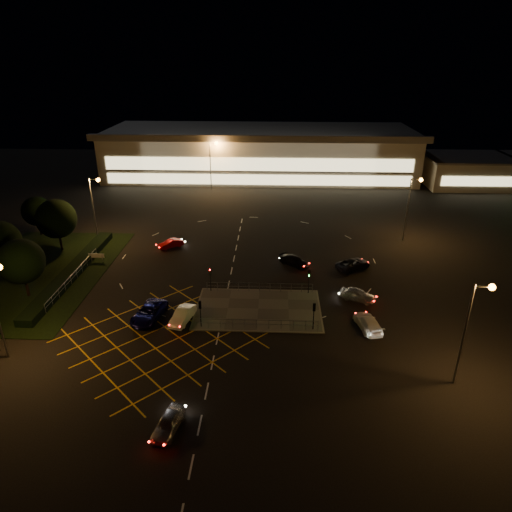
{
  "coord_description": "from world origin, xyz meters",
  "views": [
    {
      "loc": [
        3.63,
        -47.38,
        27.18
      ],
      "look_at": [
        1.31,
        8.59,
        2.0
      ],
      "focal_mm": 32.0,
      "sensor_mm": 36.0,
      "label": 1
    }
  ],
  "objects_px": {
    "signal_nw": "(210,275)",
    "car_east_grey": "(353,264)",
    "car_near_silver": "(168,423)",
    "signal_sw": "(200,308)",
    "car_circ_red": "(171,244)",
    "car_queue_white": "(183,316)",
    "car_approach_white": "(368,323)",
    "car_right_silver": "(358,295)",
    "signal_ne": "(309,277)",
    "car_left_blue": "(149,313)",
    "car_far_dkgrey": "(294,261)",
    "signal_se": "(314,311)"
  },
  "relations": [
    {
      "from": "car_right_silver",
      "to": "car_east_grey",
      "type": "bearing_deg",
      "value": 19.59
    },
    {
      "from": "signal_sw",
      "to": "car_far_dkgrey",
      "type": "relative_size",
      "value": 0.71
    },
    {
      "from": "signal_ne",
      "to": "car_queue_white",
      "type": "height_order",
      "value": "signal_ne"
    },
    {
      "from": "car_near_silver",
      "to": "car_far_dkgrey",
      "type": "distance_m",
      "value": 32.66
    },
    {
      "from": "signal_sw",
      "to": "car_east_grey",
      "type": "height_order",
      "value": "signal_sw"
    },
    {
      "from": "signal_nw",
      "to": "car_east_grey",
      "type": "bearing_deg",
      "value": 21.69
    },
    {
      "from": "car_left_blue",
      "to": "signal_nw",
      "type": "bearing_deg",
      "value": 57.53
    },
    {
      "from": "signal_se",
      "to": "car_near_silver",
      "type": "bearing_deg",
      "value": 49.73
    },
    {
      "from": "car_left_blue",
      "to": "signal_se",
      "type": "bearing_deg",
      "value": 5.69
    },
    {
      "from": "car_near_silver",
      "to": "car_circ_red",
      "type": "distance_m",
      "value": 37.08
    },
    {
      "from": "car_east_grey",
      "to": "car_circ_red",
      "type": "bearing_deg",
      "value": 43.74
    },
    {
      "from": "car_queue_white",
      "to": "signal_sw",
      "type": "bearing_deg",
      "value": -14.37
    },
    {
      "from": "signal_ne",
      "to": "car_near_silver",
      "type": "xyz_separation_m",
      "value": [
        -12.36,
        -22.58,
        -1.68
      ]
    },
    {
      "from": "car_left_blue",
      "to": "car_approach_white",
      "type": "xyz_separation_m",
      "value": [
        23.91,
        -0.96,
        -0.08
      ]
    },
    {
      "from": "car_queue_white",
      "to": "car_approach_white",
      "type": "bearing_deg",
      "value": 11.64
    },
    {
      "from": "car_near_silver",
      "to": "car_approach_white",
      "type": "height_order",
      "value": "car_approach_white"
    },
    {
      "from": "car_far_dkgrey",
      "to": "car_approach_white",
      "type": "xyz_separation_m",
      "value": [
        7.33,
        -15.62,
        0.05
      ]
    },
    {
      "from": "signal_sw",
      "to": "car_right_silver",
      "type": "distance_m",
      "value": 19.06
    },
    {
      "from": "car_left_blue",
      "to": "car_right_silver",
      "type": "relative_size",
      "value": 1.32
    },
    {
      "from": "signal_sw",
      "to": "car_near_silver",
      "type": "height_order",
      "value": "signal_sw"
    },
    {
      "from": "signal_ne",
      "to": "car_approach_white",
      "type": "bearing_deg",
      "value": -51.57
    },
    {
      "from": "car_near_silver",
      "to": "car_east_grey",
      "type": "bearing_deg",
      "value": 69.22
    },
    {
      "from": "car_right_silver",
      "to": "car_far_dkgrey",
      "type": "bearing_deg",
      "value": 62.21
    },
    {
      "from": "car_right_silver",
      "to": "car_east_grey",
      "type": "xyz_separation_m",
      "value": [
        0.82,
        8.69,
        -0.03
      ]
    },
    {
      "from": "car_left_blue",
      "to": "car_far_dkgrey",
      "type": "height_order",
      "value": "car_left_blue"
    },
    {
      "from": "car_right_silver",
      "to": "car_east_grey",
      "type": "distance_m",
      "value": 8.73
    },
    {
      "from": "signal_sw",
      "to": "car_circ_red",
      "type": "relative_size",
      "value": 0.84
    },
    {
      "from": "signal_se",
      "to": "car_far_dkgrey",
      "type": "distance_m",
      "value": 16.34
    },
    {
      "from": "signal_sw",
      "to": "car_queue_white",
      "type": "height_order",
      "value": "signal_sw"
    },
    {
      "from": "signal_se",
      "to": "car_left_blue",
      "type": "relative_size",
      "value": 0.56
    },
    {
      "from": "car_approach_white",
      "to": "car_east_grey",
      "type": "bearing_deg",
      "value": -104.37
    },
    {
      "from": "signal_sw",
      "to": "car_right_silver",
      "type": "bearing_deg",
      "value": -159.36
    },
    {
      "from": "car_left_blue",
      "to": "car_approach_white",
      "type": "bearing_deg",
      "value": 8.23
    },
    {
      "from": "car_far_dkgrey",
      "to": "car_east_grey",
      "type": "distance_m",
      "value": 8.07
    },
    {
      "from": "signal_nw",
      "to": "car_near_silver",
      "type": "height_order",
      "value": "signal_nw"
    },
    {
      "from": "signal_ne",
      "to": "car_far_dkgrey",
      "type": "height_order",
      "value": "signal_ne"
    },
    {
      "from": "car_near_silver",
      "to": "car_left_blue",
      "type": "xyz_separation_m",
      "value": [
        -5.66,
        16.12,
        0.09
      ]
    },
    {
      "from": "car_far_dkgrey",
      "to": "car_circ_red",
      "type": "distance_m",
      "value": 19.29
    },
    {
      "from": "signal_sw",
      "to": "signal_se",
      "type": "xyz_separation_m",
      "value": [
        12.0,
        0.0,
        0.0
      ]
    },
    {
      "from": "signal_se",
      "to": "car_far_dkgrey",
      "type": "bearing_deg",
      "value": -84.93
    },
    {
      "from": "car_near_silver",
      "to": "car_right_silver",
      "type": "height_order",
      "value": "car_right_silver"
    },
    {
      "from": "car_circ_red",
      "to": "car_approach_white",
      "type": "bearing_deg",
      "value": 14.54
    },
    {
      "from": "car_far_dkgrey",
      "to": "car_near_silver",
      "type": "bearing_deg",
      "value": -161.15
    },
    {
      "from": "signal_sw",
      "to": "car_queue_white",
      "type": "bearing_deg",
      "value": -27.69
    },
    {
      "from": "car_queue_white",
      "to": "car_approach_white",
      "type": "relative_size",
      "value": 0.91
    },
    {
      "from": "signal_ne",
      "to": "car_east_grey",
      "type": "xyz_separation_m",
      "value": [
        6.59,
        7.39,
        -1.67
      ]
    },
    {
      "from": "car_right_silver",
      "to": "signal_sw",
      "type": "bearing_deg",
      "value": 135.63
    },
    {
      "from": "signal_sw",
      "to": "car_far_dkgrey",
      "type": "bearing_deg",
      "value": -123.13
    },
    {
      "from": "car_right_silver",
      "to": "car_circ_red",
      "type": "relative_size",
      "value": 1.13
    },
    {
      "from": "signal_nw",
      "to": "car_circ_red",
      "type": "relative_size",
      "value": 0.84
    }
  ]
}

